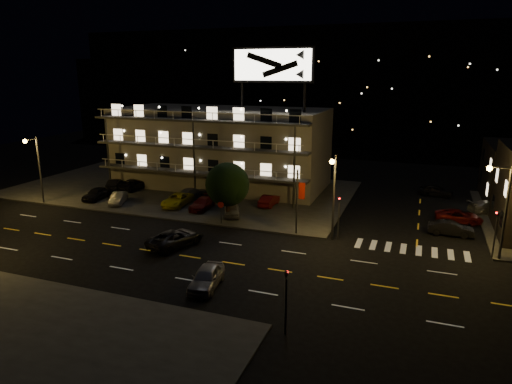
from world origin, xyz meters
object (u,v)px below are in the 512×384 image
(side_car_0, at_px, (451,228))
(road_car_east, at_px, (207,277))
(tree, at_px, (227,186))
(lot_car_4, at_px, (232,209))
(lot_car_2, at_px, (177,200))
(lot_car_7, at_px, (192,193))
(road_car_west, at_px, (175,238))

(side_car_0, xyz_separation_m, road_car_east, (-17.11, -17.92, 0.08))
(tree, xyz_separation_m, lot_car_4, (0.01, 1.11, -2.89))
(side_car_0, bearing_deg, lot_car_2, 92.09)
(lot_car_7, bearing_deg, lot_car_2, 100.19)
(lot_car_7, relative_size, side_car_0, 1.13)
(lot_car_7, bearing_deg, tree, 156.67)
(road_car_east, bearing_deg, side_car_0, 38.06)
(lot_car_2, bearing_deg, road_car_east, -55.29)
(tree, relative_size, side_car_0, 1.45)
(tree, bearing_deg, lot_car_7, 142.19)
(lot_car_4, bearing_deg, lot_car_2, 146.47)
(lot_car_2, relative_size, road_car_east, 1.09)
(tree, bearing_deg, road_car_east, -71.84)
(road_car_west, bearing_deg, side_car_0, -134.92)
(side_car_0, height_order, road_car_east, road_car_east)
(tree, distance_m, road_car_west, 9.19)
(lot_car_2, distance_m, lot_car_4, 7.53)
(lot_car_7, xyz_separation_m, side_car_0, (29.15, -2.50, -0.15))
(lot_car_2, xyz_separation_m, road_car_west, (6.08, -11.00, -0.08))
(lot_car_2, xyz_separation_m, road_car_east, (12.28, -17.26, -0.06))
(lot_car_2, bearing_deg, lot_car_4, -10.65)
(lot_car_7, relative_size, road_car_east, 1.05)
(side_car_0, relative_size, road_car_west, 0.77)
(tree, relative_size, lot_car_7, 1.28)
(road_car_east, bearing_deg, road_car_west, 126.47)
(tree, height_order, road_car_west, tree)
(tree, height_order, lot_car_7, tree)
(lot_car_7, bearing_deg, lot_car_4, 162.66)
(lot_car_4, distance_m, road_car_west, 9.80)
(lot_car_4, distance_m, lot_car_7, 8.45)
(lot_car_4, bearing_deg, side_car_0, -18.51)
(tree, xyz_separation_m, road_car_east, (4.87, -14.85, -2.96))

